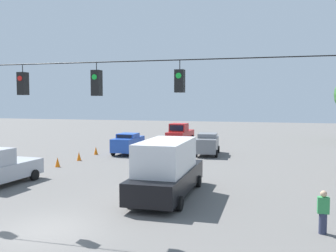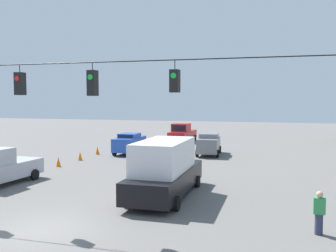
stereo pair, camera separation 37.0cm
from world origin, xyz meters
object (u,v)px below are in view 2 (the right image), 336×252
(sedan_blue_withflow_far, at_px, (129,143))
(traffic_cone_third, at_px, (58,162))
(traffic_cone_second, at_px, (31,170))
(pedestrian, at_px, (319,213))
(traffic_cone_farthest, at_px, (115,146))
(overhead_signal_span, at_px, (55,109))
(pickup_truck_red_withflow_deep, at_px, (182,133))
(traffic_cone_fourth, at_px, (80,156))
(traffic_cone_fifth, at_px, (97,150))
(sedan_grey_oncoming_deep, at_px, (209,144))
(box_truck_black_crossing_near, at_px, (165,169))

(sedan_blue_withflow_far, bearing_deg, traffic_cone_third, 71.17)
(traffic_cone_second, bearing_deg, pedestrian, 159.55)
(traffic_cone_farthest, bearing_deg, overhead_signal_span, 107.85)
(pickup_truck_red_withflow_deep, height_order, traffic_cone_second, pickup_truck_red_withflow_deep)
(traffic_cone_third, relative_size, traffic_cone_fourth, 1.00)
(traffic_cone_fifth, bearing_deg, sedan_grey_oncoming_deep, -165.41)
(traffic_cone_third, bearing_deg, pedestrian, 150.39)
(pedestrian, bearing_deg, traffic_cone_fourth, -36.92)
(pickup_truck_red_withflow_deep, distance_m, traffic_cone_second, 21.77)
(traffic_cone_fifth, bearing_deg, overhead_signal_span, 111.70)
(box_truck_black_crossing_near, relative_size, pickup_truck_red_withflow_deep, 1.31)
(traffic_cone_third, relative_size, traffic_cone_fifth, 1.00)
(pickup_truck_red_withflow_deep, relative_size, pedestrian, 3.41)
(traffic_cone_second, height_order, traffic_cone_fifth, same)
(sedan_blue_withflow_far, height_order, sedan_grey_oncoming_deep, sedan_grey_oncoming_deep)
(overhead_signal_span, relative_size, traffic_cone_third, 32.82)
(traffic_cone_second, xyz_separation_m, traffic_cone_farthest, (0.02, -12.97, 0.00))
(traffic_cone_second, relative_size, pedestrian, 0.44)
(sedan_blue_withflow_far, distance_m, traffic_cone_fourth, 5.09)
(pickup_truck_red_withflow_deep, xyz_separation_m, traffic_cone_fifth, (4.79, 11.76, -0.63))
(sedan_blue_withflow_far, height_order, pedestrian, sedan_blue_withflow_far)
(traffic_cone_fifth, bearing_deg, traffic_cone_third, 90.47)
(traffic_cone_fourth, bearing_deg, overhead_signal_span, 115.83)
(pickup_truck_red_withflow_deep, relative_size, traffic_cone_farthest, 7.70)
(overhead_signal_span, height_order, box_truck_black_crossing_near, overhead_signal_span)
(overhead_signal_span, bearing_deg, sedan_blue_withflow_far, -77.04)
(pickup_truck_red_withflow_deep, xyz_separation_m, traffic_cone_third, (4.74, 18.00, -0.63))
(sedan_grey_oncoming_deep, bearing_deg, pickup_truck_red_withflow_deep, -63.28)
(box_truck_black_crossing_near, xyz_separation_m, pedestrian, (-6.75, 3.47, -0.62))
(sedan_grey_oncoming_deep, height_order, traffic_cone_farthest, sedan_grey_oncoming_deep)
(overhead_signal_span, xyz_separation_m, sedan_blue_withflow_far, (4.14, -17.99, -3.48))
(box_truck_black_crossing_near, xyz_separation_m, traffic_cone_second, (9.61, -2.63, -1.05))
(traffic_cone_second, distance_m, traffic_cone_third, 3.27)
(sedan_grey_oncoming_deep, distance_m, traffic_cone_fifth, 9.80)
(pickup_truck_red_withflow_deep, bearing_deg, sedan_blue_withflow_far, 78.18)
(overhead_signal_span, bearing_deg, traffic_cone_fourth, -64.17)
(traffic_cone_fifth, xyz_separation_m, pedestrian, (-16.54, 15.62, 0.43))
(pedestrian, bearing_deg, overhead_signal_span, 7.17)
(box_truck_black_crossing_near, distance_m, pickup_truck_red_withflow_deep, 24.42)
(overhead_signal_span, bearing_deg, traffic_cone_second, -48.37)
(traffic_cone_fourth, xyz_separation_m, traffic_cone_farthest, (-0.02, -6.75, 0.00))
(box_truck_black_crossing_near, height_order, sedan_grey_oncoming_deep, box_truck_black_crossing_near)
(sedan_blue_withflow_far, bearing_deg, box_truck_black_crossing_near, 118.54)
(traffic_cone_third, distance_m, traffic_cone_farthest, 9.70)
(sedan_blue_withflow_far, bearing_deg, pickup_truck_red_withflow_deep, -101.82)
(sedan_grey_oncoming_deep, xyz_separation_m, traffic_cone_fourth, (9.32, 5.76, -0.63))
(overhead_signal_span, height_order, pickup_truck_red_withflow_deep, overhead_signal_span)
(sedan_grey_oncoming_deep, height_order, pedestrian, sedan_grey_oncoming_deep)
(overhead_signal_span, xyz_separation_m, pickup_truck_red_withflow_deep, (1.92, -28.61, -3.46))
(traffic_cone_fourth, bearing_deg, traffic_cone_farthest, -90.18)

